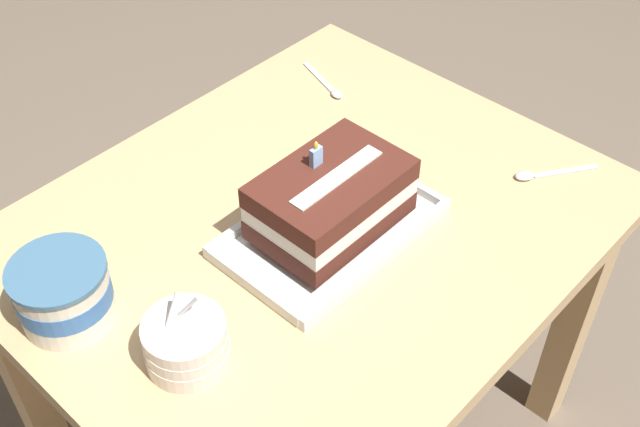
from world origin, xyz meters
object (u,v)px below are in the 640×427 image
at_px(ice_cream_tub, 63,292).
at_px(serving_spoon_near_tray, 330,88).
at_px(bowl_stack, 186,343).
at_px(birthday_cake, 331,199).
at_px(foil_tray, 330,231).
at_px(serving_spoon_by_bowls, 536,174).

distance_m(ice_cream_tub, serving_spoon_near_tray, 0.69).
distance_m(bowl_stack, ice_cream_tub, 0.20).
relative_size(birthday_cake, bowl_stack, 1.99).
distance_m(foil_tray, ice_cream_tub, 0.42).
height_order(foil_tray, ice_cream_tub, ice_cream_tub).
xyz_separation_m(foil_tray, serving_spoon_near_tray, (0.30, 0.27, -0.00)).
distance_m(birthday_cake, serving_spoon_near_tray, 0.41).
relative_size(foil_tray, birthday_cake, 1.47).
xyz_separation_m(birthday_cake, serving_spoon_by_bowls, (0.35, -0.17, -0.07)).
bearing_deg(birthday_cake, bowl_stack, -176.17).
bearing_deg(ice_cream_tub, foil_tray, -23.28).
relative_size(ice_cream_tub, serving_spoon_near_tray, 0.98).
relative_size(foil_tray, bowl_stack, 2.94).
relative_size(birthday_cake, serving_spoon_by_bowls, 1.75).
height_order(foil_tray, birthday_cake, birthday_cake).
bearing_deg(birthday_cake, foil_tray, -90.00).
bearing_deg(birthday_cake, serving_spoon_by_bowls, -25.76).
xyz_separation_m(foil_tray, birthday_cake, (0.00, 0.00, 0.07)).
relative_size(birthday_cake, ice_cream_tub, 1.70).
bearing_deg(serving_spoon_near_tray, birthday_cake, -137.62).
bearing_deg(serving_spoon_by_bowls, birthday_cake, 154.24).
xyz_separation_m(ice_cream_tub, serving_spoon_near_tray, (0.68, 0.11, -0.05)).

